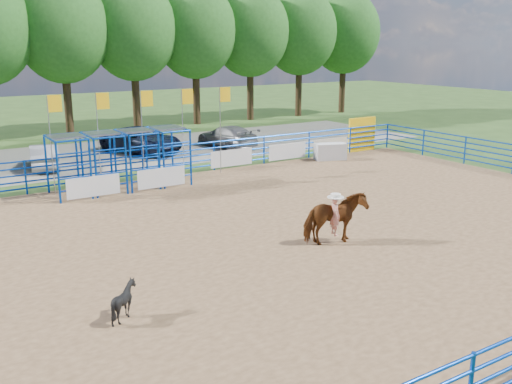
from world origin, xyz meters
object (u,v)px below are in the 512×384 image
at_px(announcer_table, 330,151).
at_px(car_d, 227,136).
at_px(car_c, 141,140).
at_px(car_b, 44,156).
at_px(calf, 124,301).
at_px(horse_and_rider, 335,217).

bearing_deg(announcer_table, car_d, 113.26).
bearing_deg(car_c, car_b, 174.06).
bearing_deg(calf, car_d, -32.13).
bearing_deg(car_b, announcer_table, 166.06).
relative_size(horse_and_rider, car_c, 0.43).
bearing_deg(horse_and_rider, calf, -169.44).
bearing_deg(horse_and_rider, car_b, 107.27).
distance_m(announcer_table, car_b, 15.13).
height_order(announcer_table, car_d, car_d).
height_order(horse_and_rider, calf, horse_and_rider).
xyz_separation_m(car_b, car_d, (11.02, 0.47, 0.03)).
height_order(announcer_table, calf, announcer_table).
relative_size(horse_and_rider, calf, 2.59).
height_order(announcer_table, car_c, car_c).
xyz_separation_m(calf, car_d, (13.23, 18.68, 0.21)).
bearing_deg(calf, car_c, -19.07).
bearing_deg(car_b, calf, 92.91).
relative_size(announcer_table, car_b, 0.44).
distance_m(horse_and_rider, car_b, 17.62).
relative_size(horse_and_rider, car_d, 0.50).
relative_size(horse_and_rider, car_b, 0.60).
bearing_deg(car_c, calf, -132.96).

